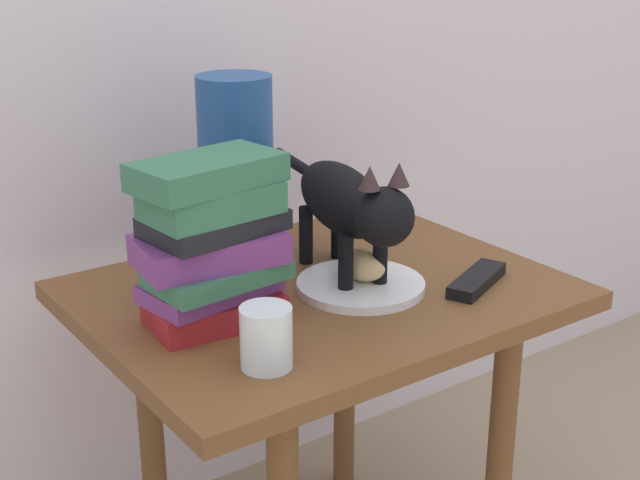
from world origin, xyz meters
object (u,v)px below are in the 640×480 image
object	(u,v)px
side_table	(320,336)
bread_roll	(363,265)
plate	(361,285)
candle_jar	(266,341)
green_vase	(236,170)
book_stack	(212,243)
tv_remote	(477,280)
cat	(349,204)

from	to	relation	value
side_table	bread_roll	distance (m)	0.14
plate	bread_roll	world-z (taller)	bread_roll
candle_jar	bread_roll	bearing A→B (deg)	27.11
green_vase	book_stack	bearing A→B (deg)	-128.08
side_table	book_stack	xyz separation A→B (m)	(-0.21, -0.02, 0.21)
plate	book_stack	size ratio (longest dim) A/B	0.82
green_vase	tv_remote	bearing A→B (deg)	-53.18
plate	green_vase	bearing A→B (deg)	110.45
bread_roll	cat	bearing A→B (deg)	93.88
side_table	plate	bearing A→B (deg)	-45.18
candle_jar	book_stack	bearing A→B (deg)	86.36
candle_jar	tv_remote	bearing A→B (deg)	4.84
plate	cat	world-z (taller)	cat
green_vase	tv_remote	size ratio (longest dim) A/B	2.13
side_table	cat	world-z (taller)	cat
bread_roll	cat	size ratio (longest dim) A/B	0.17
bread_roll	tv_remote	bearing A→B (deg)	-33.36
book_stack	cat	bearing A→B (deg)	3.73
side_table	candle_jar	world-z (taller)	candle_jar
book_stack	green_vase	distance (m)	0.27
candle_jar	tv_remote	xyz separation A→B (m)	(0.42, 0.04, -0.03)
side_table	plate	distance (m)	0.12
side_table	bread_roll	size ratio (longest dim) A/B	9.23
candle_jar	tv_remote	size ratio (longest dim) A/B	0.57
cat	tv_remote	world-z (taller)	cat
side_table	bread_roll	xyz separation A→B (m)	(0.05, -0.04, 0.13)
bread_roll	green_vase	bearing A→B (deg)	112.19
bread_roll	tv_remote	distance (m)	0.19
plate	candle_jar	xyz separation A→B (m)	(-0.26, -0.13, 0.03)
bread_roll	cat	distance (m)	0.10
book_stack	tv_remote	distance (m)	0.45
bread_roll	green_vase	distance (m)	0.28
candle_jar	side_table	bearing A→B (deg)	39.97
plate	green_vase	distance (m)	0.29
plate	book_stack	xyz separation A→B (m)	(-0.25, 0.02, 0.12)
side_table	bread_roll	world-z (taller)	bread_roll
plate	tv_remote	bearing A→B (deg)	-31.30
bread_roll	book_stack	xyz separation A→B (m)	(-0.26, 0.02, 0.09)
cat	side_table	bearing A→B (deg)	172.00
side_table	green_vase	world-z (taller)	green_vase
green_vase	candle_jar	size ratio (longest dim) A/B	3.75
plate	green_vase	size ratio (longest dim) A/B	0.65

